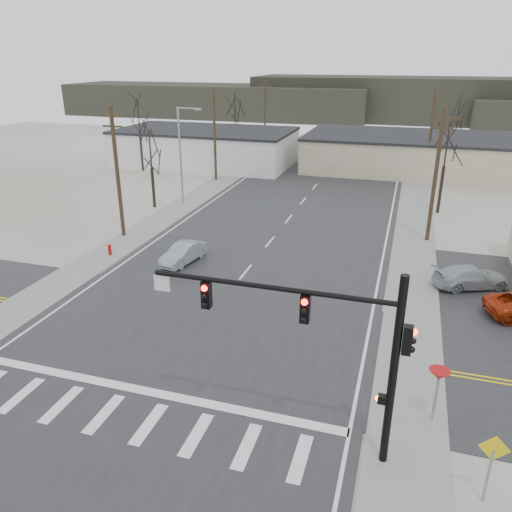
{
  "coord_description": "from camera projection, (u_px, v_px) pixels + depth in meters",
  "views": [
    {
      "loc": [
        9.54,
        -20.57,
        13.34
      ],
      "look_at": [
        1.7,
        4.83,
        2.6
      ],
      "focal_mm": 35.0,
      "sensor_mm": 36.0,
      "label": 1
    }
  ],
  "objects": [
    {
      "name": "car_parked_silver",
      "position": [
        471.0,
        277.0,
        30.54
      ],
      "size": [
        4.96,
        3.61,
        1.34
      ],
      "primitive_type": "imported",
      "rotation": [
        0.0,
        0.0,
        2.0
      ],
      "color": "#9DA2A7",
      "rests_on": "parking_lot"
    },
    {
      "name": "cross_road",
      "position": [
        197.0,
        332.0,
        25.82
      ],
      "size": [
        90.0,
        10.0,
        0.04
      ],
      "primitive_type": "cube",
      "color": "#242427",
      "rests_on": "ground"
    },
    {
      "name": "ground",
      "position": [
        197.0,
        332.0,
        25.83
      ],
      "size": [
        140.0,
        140.0,
        0.0
      ],
      "primitive_type": "plane",
      "color": "silver",
      "rests_on": "ground"
    },
    {
      "name": "tree_left_near",
      "position": [
        150.0,
        151.0,
        45.14
      ],
      "size": [
        3.3,
        3.3,
        7.35
      ],
      "color": "black",
      "rests_on": "ground"
    },
    {
      "name": "tree_right_far",
      "position": [
        458.0,
        118.0,
        65.71
      ],
      "size": [
        3.52,
        3.52,
        7.84
      ],
      "color": "black",
      "rests_on": "ground"
    },
    {
      "name": "main_road",
      "position": [
        273.0,
        238.0,
        39.11
      ],
      "size": [
        18.0,
        110.0,
        0.05
      ],
      "primitive_type": "cube",
      "color": "#242427",
      "rests_on": "ground"
    },
    {
      "name": "upole_left_c",
      "position": [
        215.0,
        134.0,
        55.37
      ],
      "size": [
        2.2,
        0.3,
        10.0
      ],
      "color": "#40341E",
      "rests_on": "ground"
    },
    {
      "name": "streetlight_main",
      "position": [
        182.0,
        150.0,
        46.37
      ],
      "size": [
        2.4,
        0.25,
        9.0
      ],
      "color": "gray",
      "rests_on": "ground"
    },
    {
      "name": "upole_left_d",
      "position": [
        265.0,
        115.0,
        73.09
      ],
      "size": [
        2.2,
        0.3,
        10.0
      ],
      "color": "#40341E",
      "rests_on": "ground"
    },
    {
      "name": "fire_hydrant",
      "position": [
        110.0,
        250.0,
        35.53
      ],
      "size": [
        0.24,
        0.24,
        0.87
      ],
      "color": "#A50C0C",
      "rests_on": "ground"
    },
    {
      "name": "hill_left",
      "position": [
        216.0,
        101.0,
        115.6
      ],
      "size": [
        70.0,
        18.0,
        7.0
      ],
      "primitive_type": "cube",
      "color": "#333026",
      "rests_on": "ground"
    },
    {
      "name": "upole_right_b",
      "position": [
        431.0,
        132.0,
        56.17
      ],
      "size": [
        2.2,
        0.3,
        10.0
      ],
      "color": "#40341E",
      "rests_on": "ground"
    },
    {
      "name": "tree_left_mid",
      "position": [
        139.0,
        118.0,
        59.61
      ],
      "size": [
        3.96,
        3.96,
        8.82
      ],
      "color": "black",
      "rests_on": "ground"
    },
    {
      "name": "sedan_crossing",
      "position": [
        183.0,
        253.0,
        34.17
      ],
      "size": [
        2.1,
        4.19,
        1.32
      ],
      "primitive_type": "imported",
      "rotation": [
        0.0,
        0.0,
        -0.18
      ],
      "color": "gray",
      "rests_on": "main_road"
    },
    {
      "name": "upole_left_b",
      "position": [
        117.0,
        171.0,
        37.64
      ],
      "size": [
        2.2,
        0.3,
        10.0
      ],
      "color": "#40341E",
      "rests_on": "ground"
    },
    {
      "name": "sidewalk_left",
      "position": [
        178.0,
        209.0,
        46.43
      ],
      "size": [
        3.0,
        90.0,
        0.06
      ],
      "primitive_type": "cube",
      "color": "gray",
      "rests_on": "ground"
    },
    {
      "name": "traffic_signal_mast",
      "position": [
        337.0,
        338.0,
        16.42
      ],
      "size": [
        8.95,
        0.43,
        7.2
      ],
      "color": "black",
      "rests_on": "ground"
    },
    {
      "name": "building_left_far",
      "position": [
        206.0,
        147.0,
        64.8
      ],
      "size": [
        22.3,
        12.3,
        4.5
      ],
      "color": "silver",
      "rests_on": "ground"
    },
    {
      "name": "sidewalk_right",
      "position": [
        415.0,
        231.0,
        40.64
      ],
      "size": [
        3.0,
        90.0,
        0.06
      ],
      "primitive_type": "cube",
      "color": "gray",
      "rests_on": "ground"
    },
    {
      "name": "yield_sign",
      "position": [
        439.0,
        377.0,
        18.81
      ],
      "size": [
        0.8,
        0.8,
        2.35
      ],
      "color": "gray",
      "rests_on": "ground"
    },
    {
      "name": "car_far_a",
      "position": [
        341.0,
        164.0,
        62.02
      ],
      "size": [
        2.65,
        5.33,
        1.49
      ],
      "primitive_type": "imported",
      "rotation": [
        0.0,
        0.0,
        3.03
      ],
      "color": "black",
      "rests_on": "main_road"
    },
    {
      "name": "hill_center",
      "position": [
        443.0,
        100.0,
        105.1
      ],
      "size": [
        80.0,
        18.0,
        9.0
      ],
      "primitive_type": "cube",
      "color": "#333026",
      "rests_on": "ground"
    },
    {
      "name": "tree_left_far",
      "position": [
        235.0,
        111.0,
        68.06
      ],
      "size": [
        3.96,
        3.96,
        8.82
      ],
      "color": "black",
      "rests_on": "ground"
    },
    {
      "name": "car_far_b",
      "position": [
        329.0,
        135.0,
        84.2
      ],
      "size": [
        2.59,
        4.79,
        1.55
      ],
      "primitive_type": "imported",
      "rotation": [
        0.0,
        0.0,
        -0.18
      ],
      "color": "black",
      "rests_on": "main_road"
    },
    {
      "name": "tree_right_mid",
      "position": [
        447.0,
        147.0,
        43.22
      ],
      "size": [
        3.74,
        3.74,
        8.33
      ],
      "color": "black",
      "rests_on": "ground"
    },
    {
      "name": "diamond_sign",
      "position": [
        491.0,
        462.0,
        15.47
      ],
      "size": [
        0.92,
        0.1,
        2.61
      ],
      "color": "gray",
      "rests_on": "ground"
    },
    {
      "name": "upole_right_a",
      "position": [
        436.0,
        174.0,
        36.67
      ],
      "size": [
        2.2,
        0.3,
        10.0
      ],
      "color": "#40341E",
      "rests_on": "ground"
    },
    {
      "name": "building_right_far",
      "position": [
        414.0,
        153.0,
        61.27
      ],
      "size": [
        26.3,
        14.3,
        4.3
      ],
      "color": "beige",
      "rests_on": "ground"
    }
  ]
}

